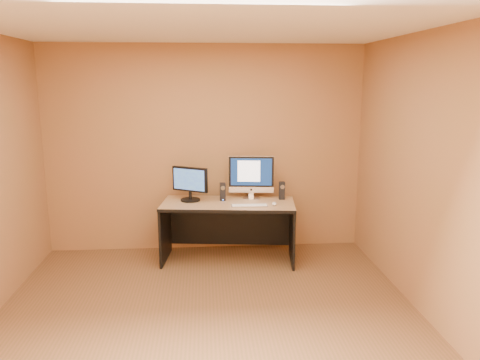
# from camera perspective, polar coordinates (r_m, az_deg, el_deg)

# --- Properties ---
(floor) EXTENTS (4.00, 4.00, 0.00)m
(floor) POSITION_cam_1_polar(r_m,az_deg,el_deg) (4.44, -3.86, -16.98)
(floor) COLOR brown
(floor) RESTS_ON ground
(walls) EXTENTS (4.00, 4.00, 2.60)m
(walls) POSITION_cam_1_polar(r_m,az_deg,el_deg) (3.98, -4.12, -0.36)
(walls) COLOR #97603D
(walls) RESTS_ON ground
(ceiling) EXTENTS (4.00, 4.00, 0.00)m
(ceiling) POSITION_cam_1_polar(r_m,az_deg,el_deg) (3.91, -4.42, 18.59)
(ceiling) COLOR white
(ceiling) RESTS_ON walls
(desk) EXTENTS (1.64, 0.87, 0.73)m
(desk) POSITION_cam_1_polar(r_m,az_deg,el_deg) (5.68, -1.43, -6.32)
(desk) COLOR tan
(desk) RESTS_ON ground
(imac) EXTENTS (0.58, 0.27, 0.54)m
(imac) POSITION_cam_1_polar(r_m,az_deg,el_deg) (5.71, 1.38, 0.35)
(imac) COLOR silver
(imac) RESTS_ON desk
(second_monitor) EXTENTS (0.53, 0.43, 0.41)m
(second_monitor) POSITION_cam_1_polar(r_m,az_deg,el_deg) (5.65, -6.11, -0.49)
(second_monitor) COLOR black
(second_monitor) RESTS_ON desk
(speaker_left) EXTENTS (0.07, 0.07, 0.22)m
(speaker_left) POSITION_cam_1_polar(r_m,az_deg,el_deg) (5.66, -2.13, -1.44)
(speaker_left) COLOR black
(speaker_left) RESTS_ON desk
(speaker_right) EXTENTS (0.07, 0.07, 0.22)m
(speaker_right) POSITION_cam_1_polar(r_m,az_deg,el_deg) (5.74, 5.13, -1.30)
(speaker_right) COLOR black
(speaker_right) RESTS_ON desk
(keyboard) EXTENTS (0.42, 0.12, 0.02)m
(keyboard) POSITION_cam_1_polar(r_m,az_deg,el_deg) (5.42, 1.15, -3.13)
(keyboard) COLOR #BABABF
(keyboard) RESTS_ON desk
(mouse) EXTENTS (0.07, 0.11, 0.04)m
(mouse) POSITION_cam_1_polar(r_m,az_deg,el_deg) (5.48, 4.21, -2.90)
(mouse) COLOR silver
(mouse) RESTS_ON desk
(cable_a) EXTENTS (0.05, 0.21, 0.01)m
(cable_a) POSITION_cam_1_polar(r_m,az_deg,el_deg) (5.90, 1.78, -1.92)
(cable_a) COLOR black
(cable_a) RESTS_ON desk
(cable_b) EXTENTS (0.09, 0.16, 0.01)m
(cable_b) POSITION_cam_1_polar(r_m,az_deg,el_deg) (5.86, 0.77, -2.02)
(cable_b) COLOR black
(cable_b) RESTS_ON desk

